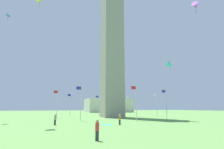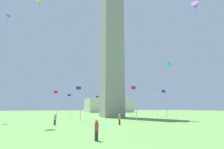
{
  "view_description": "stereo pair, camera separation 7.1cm",
  "coord_description": "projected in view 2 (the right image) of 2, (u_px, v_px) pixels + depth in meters",
  "views": [
    {
      "loc": [
        16.06,
        45.65,
        2.62
      ],
      "look_at": [
        0.0,
        0.0,
        12.3
      ],
      "focal_mm": 26.74,
      "sensor_mm": 36.0,
      "label": 1
    },
    {
      "loc": [
        15.99,
        45.68,
        2.62
      ],
      "look_at": [
        0.0,
        0.0,
        12.3
      ],
      "focal_mm": 26.74,
      "sensor_mm": 36.0,
      "label": 2
    }
  ],
  "objects": [
    {
      "name": "distant_building",
      "position": [
        108.0,
        106.0,
        102.17
      ],
      "size": [
        26.42,
        17.66,
        7.92
      ],
      "color": "beige",
      "rests_on": "ground"
    },
    {
      "name": "flagpole_se",
      "position": [
        166.0,
        102.0,
        41.35
      ],
      "size": [
        1.12,
        0.14,
        7.13
      ],
      "color": "silver",
      "rests_on": "ground"
    },
    {
      "name": "kite_purple_delta",
      "position": [
        196.0,
        6.0,
        30.67
      ],
      "size": [
        1.88,
        1.78,
        2.45
      ],
      "color": "purple"
    },
    {
      "name": "kite_blue_diamond",
      "position": [
        8.0,
        16.0,
        38.04
      ],
      "size": [
        1.21,
        1.22,
        1.44
      ],
      "color": "blue"
    },
    {
      "name": "picnic_blanket_near_first_person",
      "position": [
        107.0,
        125.0,
        26.05
      ],
      "size": [
        2.24,
        2.28,
        0.01
      ],
      "primitive_type": "cube",
      "rotation": [
        0.0,
        0.0,
        2.3
      ],
      "color": "#33C6D1",
      "rests_on": "ground"
    },
    {
      "name": "flagpole_e",
      "position": [
        136.0,
        101.0,
        33.89
      ],
      "size": [
        1.12,
        0.14,
        7.13
      ],
      "color": "silver",
      "rests_on": "ground"
    },
    {
      "name": "flagpole_nw",
      "position": [
        70.0,
        104.0,
        54.04
      ],
      "size": [
        1.12,
        0.14,
        7.13
      ],
      "color": "silver",
      "rests_on": "ground"
    },
    {
      "name": "flagpole_s",
      "position": [
        156.0,
        104.0,
        52.53
      ],
      "size": [
        1.12,
        0.14,
        7.13
      ],
      "color": "silver",
      "rests_on": "ground"
    },
    {
      "name": "ground_plane",
      "position": [
        112.0,
        117.0,
        46.94
      ],
      "size": [
        260.0,
        260.0,
        0.0
      ],
      "primitive_type": "plane",
      "color": "#609347"
    },
    {
      "name": "flagpole_ne",
      "position": [
        81.0,
        101.0,
        34.51
      ],
      "size": [
        1.12,
        0.14,
        7.13
      ],
      "color": "silver",
      "rests_on": "ground"
    },
    {
      "name": "flagpole_n",
      "position": [
        57.0,
        103.0,
        42.86
      ],
      "size": [
        1.12,
        0.14,
        7.13
      ],
      "color": "silver",
      "rests_on": "ground"
    },
    {
      "name": "kite_cyan_delta",
      "position": [
        170.0,
        65.0,
        37.5
      ],
      "size": [
        2.22,
        2.06,
        2.82
      ],
      "color": "#33C6D1"
    },
    {
      "name": "obelisk_monument",
      "position": [
        112.0,
        31.0,
        52.06
      ],
      "size": [
        5.74,
        5.74,
        52.21
      ],
      "color": "gray",
      "rests_on": "ground"
    },
    {
      "name": "flagpole_w",
      "position": [
        98.0,
        104.0,
        61.5
      ],
      "size": [
        1.12,
        0.14,
        7.13
      ],
      "color": "silver",
      "rests_on": "ground"
    },
    {
      "name": "person_orange_shirt",
      "position": [
        119.0,
        120.0,
        26.11
      ],
      "size": [
        0.32,
        0.32,
        1.63
      ],
      "rotation": [
        0.0,
        0.0,
        -1.95
      ],
      "color": "#2D2D38",
      "rests_on": "ground"
    },
    {
      "name": "person_gray_shirt",
      "position": [
        55.0,
        119.0,
        25.7
      ],
      "size": [
        0.32,
        0.32,
        1.72
      ],
      "rotation": [
        0.0,
        0.0,
        -2.67
      ],
      "color": "#2D2D38",
      "rests_on": "ground"
    },
    {
      "name": "flagpole_sw",
      "position": [
        130.0,
        104.0,
        60.88
      ],
      "size": [
        1.12,
        0.14,
        7.13
      ],
      "color": "silver",
      "rests_on": "ground"
    },
    {
      "name": "person_red_shirt",
      "position": [
        97.0,
        130.0,
        13.55
      ],
      "size": [
        0.32,
        0.32,
        1.66
      ],
      "rotation": [
        0.0,
        0.0,
        -2.09
      ],
      "color": "#2D2D38",
      "rests_on": "ground"
    }
  ]
}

